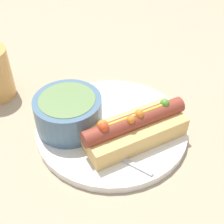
% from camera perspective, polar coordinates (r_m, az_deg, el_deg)
% --- Properties ---
extents(ground_plane, '(4.00, 4.00, 0.00)m').
position_cam_1_polar(ground_plane, '(0.57, -0.00, -3.35)').
color(ground_plane, tan).
extents(dinner_plate, '(0.27, 0.27, 0.01)m').
position_cam_1_polar(dinner_plate, '(0.56, -0.00, -2.85)').
color(dinner_plate, white).
rests_on(dinner_plate, ground_plane).
extents(hot_dog, '(0.19, 0.14, 0.06)m').
position_cam_1_polar(hot_dog, '(0.52, 4.03, -3.06)').
color(hot_dog, '#DBAD60').
rests_on(hot_dog, dinner_plate).
extents(soup_bowl, '(0.12, 0.12, 0.06)m').
position_cam_1_polar(soup_bowl, '(0.54, -7.98, 0.09)').
color(soup_bowl, slate).
rests_on(soup_bowl, dinner_plate).
extents(spoon, '(0.03, 0.16, 0.01)m').
position_cam_1_polar(spoon, '(0.52, -3.84, -5.55)').
color(spoon, '#B7B7BC').
rests_on(spoon, dinner_plate).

